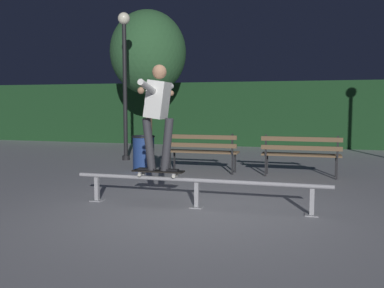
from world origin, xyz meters
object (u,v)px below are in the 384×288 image
skateboard (158,171)px  skateboarder (158,108)px  park_bench_leftmost (201,149)px  park_bench_left_center (301,151)px  tree_far_left (148,53)px  grind_rail (197,185)px  lamp_post_left (125,67)px  trash_can (144,153)px

skateboard → skateboarder: skateboarder is taller
park_bench_leftmost → park_bench_left_center: same height
park_bench_leftmost → tree_far_left: bearing=125.0°
grind_rail → park_bench_left_center: (1.40, 3.03, 0.21)m
park_bench_leftmost → lamp_post_left: (-2.49, 1.49, 1.94)m
tree_far_left → trash_can: bearing=-70.0°
tree_far_left → lamp_post_left: 2.65m
skateboarder → trash_can: bearing=116.2°
lamp_post_left → trash_can: bearing=-53.7°
skateboarder → lamp_post_left: lamp_post_left is taller
park_bench_leftmost → trash_can: size_ratio=2.00×
grind_rail → skateboarder: size_ratio=2.44×
skateboard → tree_far_left: size_ratio=0.17×
park_bench_leftmost → lamp_post_left: 3.50m
trash_can → grind_rail: bearing=-55.3°
grind_rail → skateboard: size_ratio=4.85×
grind_rail → park_bench_left_center: 3.35m
park_bench_leftmost → trash_can: 1.33m
lamp_post_left → park_bench_left_center: bearing=-18.0°
park_bench_left_center → lamp_post_left: size_ratio=0.41×
tree_far_left → lamp_post_left: size_ratio=1.16×
grind_rail → park_bench_leftmost: (-0.71, 3.03, 0.21)m
lamp_post_left → trash_can: 2.86m
skateboarder → park_bench_left_center: 3.74m
skateboard → trash_can: trash_can is taller
park_bench_left_center → trash_can: 3.44m
park_bench_leftmost → park_bench_left_center: 2.11m
skateboard → park_bench_leftmost: (-0.12, 3.03, 0.03)m
skateboard → park_bench_left_center: (1.99, 3.03, 0.03)m
skateboard → park_bench_leftmost: size_ratio=0.49×
lamp_post_left → trash_can: (1.17, -1.59, -2.07)m
lamp_post_left → park_bench_leftmost: bearing=-30.9°
park_bench_left_center → trash_can: (-3.43, -0.10, -0.12)m
skateboarder → tree_far_left: size_ratio=0.34×
skateboard → park_bench_leftmost: park_bench_leftmost is taller
skateboard → lamp_post_left: bearing=120.0°
skateboarder → trash_can: size_ratio=1.95×
tree_far_left → trash_can: 5.19m
park_bench_left_center → skateboard: bearing=-123.3°
skateboarder → park_bench_left_center: (1.99, 3.03, -0.90)m
skateboard → skateboarder: bearing=1.1°
tree_far_left → trash_can: size_ratio=5.65×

